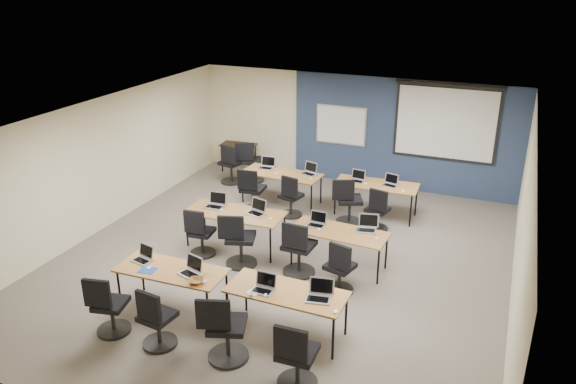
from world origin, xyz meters
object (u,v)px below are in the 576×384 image
at_px(whiteboard, 341,125).
at_px(laptop_3, 320,294).
at_px(task_chair_1, 156,323).
at_px(laptop_2, 264,286).
at_px(spare_chair_b, 231,167).
at_px(training_table_front_left, 171,272).
at_px(training_table_front_right, 286,294).
at_px(laptop_0, 144,257).
at_px(laptop_9, 310,171).
at_px(utility_table, 238,148).
at_px(task_chair_4, 200,236).
at_px(task_chair_7, 340,272).
at_px(task_chair_6, 298,252).
at_px(laptop_11, 391,183).
at_px(task_chair_11, 377,213).
at_px(laptop_1, 192,270).
at_px(task_chair_9, 291,200).
at_px(training_table_mid_right, 339,234).
at_px(task_chair_10, 348,205).
at_px(spare_chair_a, 251,165).
at_px(laptop_4, 216,203).
at_px(task_chair_5, 239,244).
at_px(training_table_back_right, 376,186).
at_px(task_chair_8, 252,194).
at_px(laptop_8, 267,165).
at_px(laptop_5, 257,210).
at_px(laptop_10, 357,178).
at_px(task_chair_0, 108,310).
at_px(task_chair_2, 224,333).
at_px(laptop_7, 367,226).
at_px(laptop_6, 317,222).
at_px(projector_screen, 446,118).
at_px(task_chair_3, 296,361).
at_px(training_table_mid_left, 235,214).

xyz_separation_m(whiteboard, laptop_3, (1.74, -6.47, -0.65)).
xyz_separation_m(whiteboard, task_chair_1, (-0.35, -7.49, -1.04)).
relative_size(laptop_2, spare_chair_b, 0.31).
xyz_separation_m(training_table_front_left, training_table_front_right, (1.90, 0.11, 0.00)).
distance_m(laptop_0, laptop_9, 4.90).
bearing_deg(utility_table, task_chair_4, -75.58).
height_order(task_chair_4, task_chair_7, task_chair_7).
relative_size(task_chair_1, task_chair_4, 1.01).
height_order(task_chair_6, utility_table, task_chair_6).
bearing_deg(whiteboard, laptop_11, -45.75).
distance_m(laptop_2, task_chair_11, 4.13).
distance_m(laptop_1, spare_chair_b, 5.77).
bearing_deg(laptop_9, task_chair_9, -80.17).
xyz_separation_m(training_table_mid_right, laptop_11, (0.33, 2.57, 0.11)).
bearing_deg(task_chair_10, training_table_front_right, -109.23).
relative_size(whiteboard, spare_chair_a, 1.21).
distance_m(laptop_4, task_chair_5, 1.22).
distance_m(laptop_1, task_chair_4, 1.97).
xyz_separation_m(training_table_back_right, task_chair_8, (-2.58, -0.87, -0.26)).
relative_size(laptop_8, task_chair_9, 0.35).
bearing_deg(laptop_8, task_chair_1, -87.86).
xyz_separation_m(laptop_1, laptop_5, (-0.05, 2.43, 0.00)).
xyz_separation_m(laptop_4, laptop_9, (1.05, 2.45, -0.00)).
bearing_deg(laptop_10, laptop_1, -97.77).
distance_m(training_table_mid_right, task_chair_0, 4.08).
relative_size(task_chair_2, laptop_7, 2.94).
bearing_deg(laptop_7, laptop_4, 168.84).
height_order(laptop_6, laptop_7, laptop_7).
bearing_deg(training_table_front_left, laptop_8, 95.00).
bearing_deg(task_chair_7, task_chair_9, 141.66).
bearing_deg(spare_chair_a, spare_chair_b, -168.53).
xyz_separation_m(task_chair_0, task_chair_6, (1.95, 2.67, 0.03)).
bearing_deg(training_table_front_right, task_chair_7, 75.32).
height_order(projector_screen, task_chair_5, projector_screen).
bearing_deg(spare_chair_a, training_table_front_right, -83.57).
xyz_separation_m(task_chair_9, spare_chair_a, (-1.75, 1.61, 0.04)).
xyz_separation_m(laptop_5, spare_chair_a, (-1.71, 3.20, -0.36)).
bearing_deg(task_chair_4, task_chair_11, 33.49).
distance_m(training_table_mid_right, task_chair_8, 3.05).
xyz_separation_m(task_chair_10, spare_chair_b, (-3.42, 1.20, -0.01)).
bearing_deg(utility_table, spare_chair_b, -79.72).
xyz_separation_m(task_chair_3, task_chair_7, (-0.18, 2.40, -0.02)).
relative_size(laptop_1, laptop_5, 0.97).
bearing_deg(utility_table, laptop_5, -62.20).
distance_m(training_table_mid_left, laptop_3, 3.32).
distance_m(laptop_2, laptop_9, 4.99).
distance_m(laptop_5, task_chair_9, 1.64).
relative_size(laptop_8, laptop_11, 1.10).
height_order(whiteboard, laptop_11, whiteboard).
xyz_separation_m(training_table_front_right, task_chair_8, (-2.44, 3.85, -0.26)).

